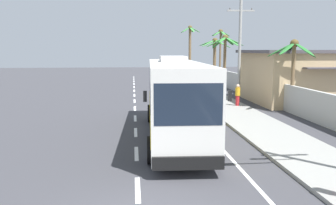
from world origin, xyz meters
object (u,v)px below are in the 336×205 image
Objects in this scene: palm_second at (225,50)px; palm_farthest at (190,46)px; palm_third at (215,54)px; pedestrian_midwalk at (238,94)px; palm_fourth at (293,58)px; motorcycle_beside_bus at (190,100)px; utility_pole_mid at (240,47)px; palm_nearest at (220,44)px; coach_bus_foreground at (175,95)px.

palm_second is 16.18m from palm_farthest.
pedestrian_midwalk is at bearing -94.44° from palm_third.
palm_fourth is at bearing -83.22° from palm_farthest.
motorcycle_beside_bus is at bearing 44.77° from pedestrian_midwalk.
palm_fourth is (3.00, -2.46, 2.75)m from pedestrian_midwalk.
pedestrian_midwalk is 4.64m from utility_pole_mid.
palm_fourth is at bearing -90.42° from palm_nearest.
palm_fourth is at bearing -81.34° from palm_third.
palm_third is (6.59, 19.67, 1.80)m from coach_bus_foreground.
palm_second is (-0.31, 3.37, -0.23)m from utility_pole_mid.
palm_nearest is 7.01m from palm_third.
palm_farthest is at bearing 124.93° from palm_nearest.
palm_third is (0.25, 5.16, -0.38)m from palm_second.
palm_third is (0.89, 11.43, 2.87)m from pedestrian_midwalk.
utility_pole_mid is 15.24m from palm_nearest.
coach_bus_foreground is 31.33m from palm_farthest.
palm_second reaches higher than pedestrian_midwalk.
utility_pole_mid reaches higher than pedestrian_midwalk.
utility_pole_mid is 3.39m from palm_second.
palm_third is at bearing 90.43° from utility_pole_mid.
pedestrian_midwalk is 0.19× the size of utility_pole_mid.
palm_fourth reaches higher than motorcycle_beside_bus.
motorcycle_beside_bus is at bearing -144.99° from utility_pole_mid.
palm_farthest reaches higher than palm_fourth.
coach_bus_foreground is at bearing -120.85° from utility_pole_mid.
pedestrian_midwalk is at bearing -95.82° from palm_second.
palm_farthest is at bearing 92.66° from utility_pole_mid.
palm_fourth is (2.36, -8.73, -0.50)m from palm_second.
pedestrian_midwalk is 11.82m from palm_third.
coach_bus_foreground is 27.82m from palm_nearest.
palm_farthest is at bearing 80.77° from motorcycle_beside_bus.
coach_bus_foreground is at bearing -100.62° from palm_farthest.
palm_second is at bearing -87.89° from palm_farthest.
palm_farthest is (-2.96, 24.89, 1.12)m from palm_fourth.
coach_bus_foreground is 15.99m from palm_second.
palm_second is (0.64, 6.28, 3.25)m from pedestrian_midwalk.
palm_second is 1.02× the size of palm_third.
palm_second is at bearing 56.94° from motorcycle_beside_bus.
palm_farthest is at bearing 92.11° from palm_second.
palm_fourth reaches higher than pedestrian_midwalk.
palm_farthest reaches higher than coach_bus_foreground.
palm_fourth is (6.65, -2.14, 3.06)m from motorcycle_beside_bus.
palm_fourth is at bearing -17.85° from motorcycle_beside_bus.
motorcycle_beside_bus is at bearing -111.12° from palm_third.
palm_nearest reaches higher than palm_third.
palm_farthest is at bearing -50.25° from pedestrian_midwalk.
palm_farthest reaches higher than palm_nearest.
utility_pole_mid reaches higher than palm_nearest.
palm_nearest is 5.43m from palm_farthest.
motorcycle_beside_bus is 12.99m from palm_third.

